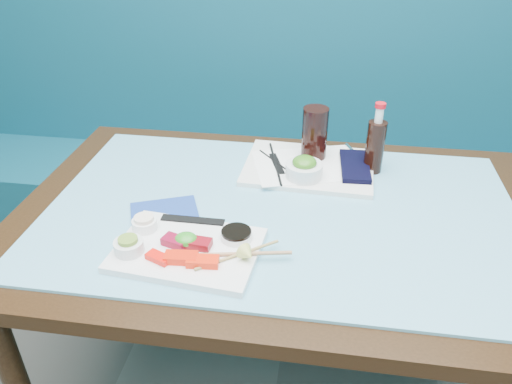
# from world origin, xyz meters

# --- Properties ---
(booth_bench) EXTENTS (3.00, 0.56, 1.17)m
(booth_bench) POSITION_xyz_m (0.00, 2.29, 0.37)
(booth_bench) COLOR #0E485B
(booth_bench) RESTS_ON ground
(dining_table) EXTENTS (1.40, 0.90, 0.75)m
(dining_table) POSITION_xyz_m (0.00, 1.45, 0.67)
(dining_table) COLOR black
(dining_table) RESTS_ON ground
(glass_top) EXTENTS (1.22, 0.76, 0.01)m
(glass_top) POSITION_xyz_m (0.00, 1.45, 0.75)
(glass_top) COLOR #68B2D0
(glass_top) RESTS_ON dining_table
(sashimi_plate) EXTENTS (0.35, 0.26, 0.02)m
(sashimi_plate) POSITION_xyz_m (-0.19, 1.23, 0.77)
(sashimi_plate) COLOR white
(sashimi_plate) RESTS_ON glass_top
(salmon_left) EXTENTS (0.06, 0.05, 0.01)m
(salmon_left) POSITION_xyz_m (-0.24, 1.18, 0.78)
(salmon_left) COLOR #FF150A
(salmon_left) RESTS_ON sashimi_plate
(salmon_mid) EXTENTS (0.08, 0.04, 0.02)m
(salmon_mid) POSITION_xyz_m (-0.19, 1.18, 0.78)
(salmon_mid) COLOR red
(salmon_mid) RESTS_ON sashimi_plate
(salmon_right) EXTENTS (0.07, 0.04, 0.02)m
(salmon_right) POSITION_xyz_m (-0.14, 1.18, 0.78)
(salmon_right) COLOR #FF260A
(salmon_right) RESTS_ON sashimi_plate
(tuna_left) EXTENTS (0.07, 0.05, 0.02)m
(tuna_left) POSITION_xyz_m (-0.22, 1.24, 0.78)
(tuna_left) COLOR maroon
(tuna_left) RESTS_ON sashimi_plate
(tuna_right) EXTENTS (0.06, 0.04, 0.02)m
(tuna_right) POSITION_xyz_m (-0.17, 1.24, 0.78)
(tuna_right) COLOR maroon
(tuna_right) RESTS_ON sashimi_plate
(seaweed_garnish) EXTENTS (0.05, 0.05, 0.03)m
(seaweed_garnish) POSITION_xyz_m (-0.20, 1.24, 0.79)
(seaweed_garnish) COLOR #2B8F21
(seaweed_garnish) RESTS_ON sashimi_plate
(ramekin_wasabi) EXTENTS (0.07, 0.07, 0.03)m
(ramekin_wasabi) POSITION_xyz_m (-0.32, 1.20, 0.79)
(ramekin_wasabi) COLOR white
(ramekin_wasabi) RESTS_ON sashimi_plate
(wasabi_fill) EXTENTS (0.06, 0.06, 0.01)m
(wasabi_fill) POSITION_xyz_m (-0.32, 1.20, 0.81)
(wasabi_fill) COLOR olive
(wasabi_fill) RESTS_ON ramekin_wasabi
(ramekin_ginger) EXTENTS (0.07, 0.07, 0.02)m
(ramekin_ginger) POSITION_xyz_m (-0.31, 1.29, 0.79)
(ramekin_ginger) COLOR white
(ramekin_ginger) RESTS_ON sashimi_plate
(ginger_fill) EXTENTS (0.06, 0.06, 0.01)m
(ginger_fill) POSITION_xyz_m (-0.31, 1.29, 0.80)
(ginger_fill) COLOR #FFE5D1
(ginger_fill) RESTS_ON ramekin_ginger
(soy_dish) EXTENTS (0.09, 0.09, 0.01)m
(soy_dish) POSITION_xyz_m (-0.09, 1.28, 0.78)
(soy_dish) COLOR white
(soy_dish) RESTS_ON sashimi_plate
(soy_fill) EXTENTS (0.09, 0.09, 0.01)m
(soy_fill) POSITION_xyz_m (-0.09, 1.28, 0.79)
(soy_fill) COLOR black
(soy_fill) RESTS_ON soy_dish
(lemon_wedge) EXTENTS (0.05, 0.05, 0.04)m
(lemon_wedge) POSITION_xyz_m (-0.05, 1.20, 0.79)
(lemon_wedge) COLOR #D2D565
(lemon_wedge) RESTS_ON sashimi_plate
(chopstick_sleeve) EXTENTS (0.16, 0.03, 0.00)m
(chopstick_sleeve) POSITION_xyz_m (-0.21, 1.34, 0.78)
(chopstick_sleeve) COLOR black
(chopstick_sleeve) RESTS_ON sashimi_plate
(wooden_chopstick_a) EXTENTS (0.26, 0.06, 0.01)m
(wooden_chopstick_a) POSITION_xyz_m (-0.08, 1.22, 0.78)
(wooden_chopstick_a) COLOR #A7744E
(wooden_chopstick_a) RESTS_ON sashimi_plate
(wooden_chopstick_b) EXTENTS (0.17, 0.13, 0.01)m
(wooden_chopstick_b) POSITION_xyz_m (-0.07, 1.22, 0.78)
(wooden_chopstick_b) COLOR #9F854A
(wooden_chopstick_b) RESTS_ON sashimi_plate
(serving_tray) EXTENTS (0.39, 0.30, 0.01)m
(serving_tray) POSITION_xyz_m (0.06, 1.68, 0.77)
(serving_tray) COLOR white
(serving_tray) RESTS_ON glass_top
(paper_placemat) EXTENTS (0.37, 0.31, 0.00)m
(paper_placemat) POSITION_xyz_m (0.06, 1.68, 0.77)
(paper_placemat) COLOR white
(paper_placemat) RESTS_ON serving_tray
(seaweed_bowl) EXTENTS (0.11, 0.11, 0.04)m
(seaweed_bowl) POSITION_xyz_m (0.05, 1.60, 0.79)
(seaweed_bowl) COLOR white
(seaweed_bowl) RESTS_ON serving_tray
(seaweed_salad) EXTENTS (0.09, 0.09, 0.03)m
(seaweed_salad) POSITION_xyz_m (0.05, 1.60, 0.82)
(seaweed_salad) COLOR #38771B
(seaweed_salad) RESTS_ON seaweed_bowl
(cola_glass) EXTENTS (0.08, 0.08, 0.16)m
(cola_glass) POSITION_xyz_m (0.07, 1.73, 0.85)
(cola_glass) COLOR black
(cola_glass) RESTS_ON serving_tray
(navy_pouch) EXTENTS (0.09, 0.19, 0.01)m
(navy_pouch) POSITION_xyz_m (0.19, 1.68, 0.78)
(navy_pouch) COLOR black
(navy_pouch) RESTS_ON serving_tray
(fork) EXTENTS (0.05, 0.09, 0.01)m
(fork) POSITION_xyz_m (0.19, 1.78, 0.78)
(fork) COLOR silver
(fork) RESTS_ON serving_tray
(black_chopstick_a) EXTENTS (0.07, 0.26, 0.01)m
(black_chopstick_a) POSITION_xyz_m (-0.04, 1.67, 0.78)
(black_chopstick_a) COLOR black
(black_chopstick_a) RESTS_ON serving_tray
(black_chopstick_b) EXTENTS (0.13, 0.16, 0.01)m
(black_chopstick_b) POSITION_xyz_m (-0.03, 1.67, 0.77)
(black_chopstick_b) COLOR black
(black_chopstick_b) RESTS_ON serving_tray
(tray_sleeve) EXTENTS (0.06, 0.13, 0.00)m
(tray_sleeve) POSITION_xyz_m (-0.04, 1.67, 0.77)
(tray_sleeve) COLOR black
(tray_sleeve) RESTS_ON serving_tray
(cola_bottle_body) EXTENTS (0.07, 0.07, 0.15)m
(cola_bottle_body) POSITION_xyz_m (0.24, 1.70, 0.84)
(cola_bottle_body) COLOR black
(cola_bottle_body) RESTS_ON glass_top
(cola_bottle_neck) EXTENTS (0.03, 0.03, 0.04)m
(cola_bottle_neck) POSITION_xyz_m (0.24, 1.70, 0.94)
(cola_bottle_neck) COLOR white
(cola_bottle_neck) RESTS_ON cola_bottle_body
(cola_bottle_cap) EXTENTS (0.04, 0.04, 0.01)m
(cola_bottle_cap) POSITION_xyz_m (0.24, 1.70, 0.96)
(cola_bottle_cap) COLOR red
(cola_bottle_cap) RESTS_ON cola_bottle_neck
(blue_napkin) EXTENTS (0.22, 0.22, 0.01)m
(blue_napkin) POSITION_xyz_m (-0.29, 1.36, 0.76)
(blue_napkin) COLOR navy
(blue_napkin) RESTS_ON glass_top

